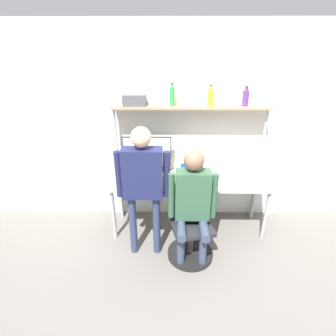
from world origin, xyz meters
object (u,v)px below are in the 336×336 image
laptop (192,177)px  bottle_amber (211,97)px  office_chair (190,235)px  person_seated (193,199)px  bottle_green (172,96)px  cell_phone (212,184)px  monitor (147,154)px  person_standing (143,178)px  bottle_purple (246,98)px  storage_box (135,100)px

laptop → bottle_amber: (0.22, 0.29, 0.98)m
office_chair → person_seated: bearing=-79.0°
bottle_amber → bottle_green: bearing=-180.0°
cell_phone → monitor: bearing=160.4°
laptop → person_standing: bearing=-142.4°
monitor → cell_phone: 0.95m
cell_phone → office_chair: office_chair is taller
bottle_amber → person_seated: bearing=-106.5°
bottle_purple → cell_phone: bearing=-139.6°
monitor → laptop: monitor is taller
laptop → storage_box: size_ratio=1.15×
person_standing → bottle_green: (0.32, 0.74, 0.77)m
laptop → storage_box: bearing=158.7°
person_seated → person_standing: person_standing is taller
bottle_green → storage_box: size_ratio=0.99×
monitor → bottle_green: 0.83m
cell_phone → person_seated: bearing=-120.4°
cell_phone → storage_box: size_ratio=0.53×
laptop → office_chair: laptop is taller
bottle_purple → bottle_amber: bottle_amber is taller
monitor → cell_phone: monitor is taller
office_chair → monitor: bearing=127.3°
office_chair → storage_box: (-0.70, 0.77, 1.48)m
laptop → cell_phone: laptop is taller
office_chair → bottle_purple: 1.83m
monitor → person_seated: 1.00m
office_chair → bottle_amber: (0.25, 0.77, 1.52)m
monitor → office_chair: size_ratio=0.71×
office_chair → person_standing: 0.94m
laptop → bottle_purple: 1.20m
bottle_purple → bottle_amber: size_ratio=0.93×
monitor → bottle_amber: size_ratio=2.50×
laptop → bottle_amber: bearing=53.1°
laptop → office_chair: 0.73m
bottle_green → bottle_amber: 0.48m
bottle_amber → laptop: bearing=-126.9°
bottle_purple → bottle_amber: bearing=180.0°
monitor → office_chair: bearing=-52.7°
cell_phone → person_standing: (-0.84, -0.40, 0.28)m
laptop → bottle_green: (-0.26, 0.29, 0.98)m
bottle_amber → storage_box: size_ratio=0.91×
cell_phone → person_standing: 0.97m
monitor → bottle_green: (0.33, 0.04, 0.76)m
laptop → bottle_purple: bottle_purple is taller
bottle_green → bottle_purple: 0.92m
bottle_purple → person_standing: bearing=-149.2°
office_chair → storage_box: 1.81m
person_standing → bottle_purple: 1.63m
cell_phone → person_standing: bearing=-154.6°
person_standing → cell_phone: bearing=25.4°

